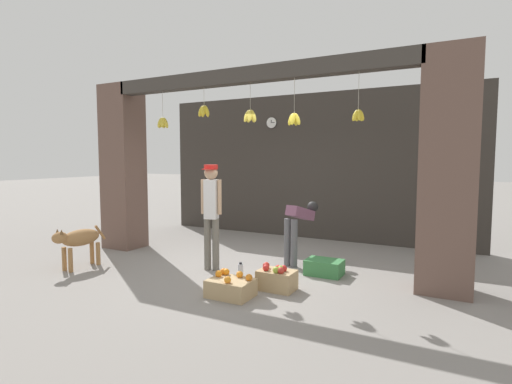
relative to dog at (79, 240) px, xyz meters
name	(u,v)px	position (x,y,z in m)	size (l,w,h in m)	color
ground_plane	(243,269)	(2.40, 1.22, -0.48)	(60.00, 60.00, 0.00)	gray
shop_back_wall	(309,166)	(2.40, 4.19, 1.14)	(7.19, 0.12, 3.23)	#38332D
shop_pillar_left	(123,167)	(-0.54, 1.52, 1.14)	(0.70, 0.60, 3.23)	brown
shop_pillar_right	(449,172)	(5.35, 1.52, 1.14)	(0.70, 0.60, 3.23)	brown
storefront_awning	(246,79)	(2.39, 1.34, 2.59)	(5.29, 0.29, 0.95)	#3D3833
dog	(79,240)	(0.00, 0.00, 0.00)	(0.31, 0.98, 0.70)	#9E7042
shopkeeper	(211,208)	(1.97, 0.94, 0.53)	(0.34, 0.30, 1.70)	#6B665B
worker_stooping	(298,224)	(3.06, 1.95, 0.21)	(0.37, 0.79, 1.04)	#56565B
fruit_crate_oranges	(231,287)	(2.89, 0.02, -0.35)	(0.57, 0.43, 0.31)	tan
fruit_crate_apples	(277,279)	(3.31, 0.54, -0.32)	(0.50, 0.34, 0.35)	tan
produce_box_green	(324,267)	(3.67, 1.53, -0.36)	(0.55, 0.39, 0.24)	#387A42
water_bottle	(241,271)	(2.61, 0.77, -0.37)	(0.08, 0.08, 0.24)	silver
wall_clock	(272,123)	(1.50, 4.11, 2.15)	(0.26, 0.03, 0.26)	black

